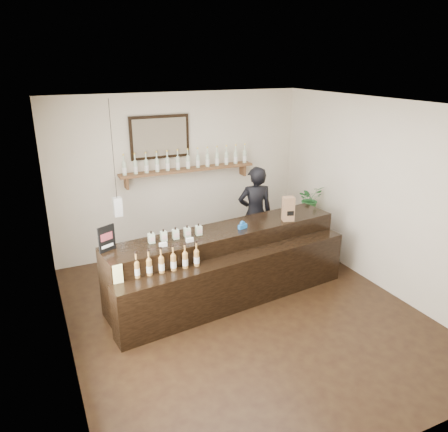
% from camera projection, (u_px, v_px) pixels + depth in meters
% --- Properties ---
extents(ground, '(5.00, 5.00, 0.00)m').
position_uv_depth(ground, '(244.00, 314.00, 6.00)').
color(ground, black).
rests_on(ground, ground).
extents(room_shell, '(5.00, 5.00, 5.00)m').
position_uv_depth(room_shell, '(246.00, 195.00, 5.43)').
color(room_shell, beige).
rests_on(room_shell, ground).
extents(back_wall_decor, '(2.66, 0.96, 1.69)m').
position_uv_depth(back_wall_decor, '(174.00, 156.00, 7.38)').
color(back_wall_decor, '#57361D').
rests_on(back_wall_decor, ground).
extents(counter, '(3.62, 1.37, 1.17)m').
position_uv_depth(counter, '(229.00, 266.00, 6.34)').
color(counter, black).
rests_on(counter, ground).
extents(promo_sign, '(0.23, 0.12, 0.34)m').
position_uv_depth(promo_sign, '(107.00, 239.00, 5.50)').
color(promo_sign, black).
rests_on(promo_sign, counter).
extents(paper_bag, '(0.20, 0.17, 0.37)m').
position_uv_depth(paper_bag, '(288.00, 209.00, 6.55)').
color(paper_bag, '#8B6143').
rests_on(paper_bag, counter).
extents(tape_dispenser, '(0.15, 0.09, 0.11)m').
position_uv_depth(tape_dispenser, '(243.00, 226.00, 6.28)').
color(tape_dispenser, '#1960B1').
rests_on(tape_dispenser, counter).
extents(side_cabinet, '(0.40, 0.54, 0.76)m').
position_uv_depth(side_cabinet, '(308.00, 231.00, 7.86)').
color(side_cabinet, '#57361D').
rests_on(side_cabinet, ground).
extents(potted_plant, '(0.44, 0.39, 0.47)m').
position_uv_depth(potted_plant, '(310.00, 199.00, 7.65)').
color(potted_plant, '#29682F').
rests_on(potted_plant, side_cabinet).
extents(shopkeeper, '(0.76, 0.58, 1.86)m').
position_uv_depth(shopkeeper, '(255.00, 208.00, 7.41)').
color(shopkeeper, black).
rests_on(shopkeeper, ground).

